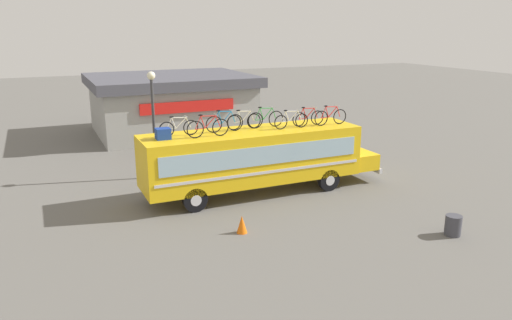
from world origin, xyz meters
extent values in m
plane|color=#605E59|center=(0.00, 0.00, 0.00)|extent=(120.00, 120.00, 0.00)
cube|color=yellow|center=(0.00, 0.00, 1.78)|extent=(9.88, 2.55, 2.26)
cube|color=yellow|center=(5.58, 0.00, 1.03)|extent=(1.28, 2.34, 0.76)
cube|color=#99B7C6|center=(0.00, -1.29, 2.08)|extent=(9.09, 0.04, 0.82)
cube|color=#99B7C6|center=(0.00, 1.29, 2.08)|extent=(9.09, 0.04, 0.82)
cube|color=silver|center=(0.00, -1.29, 1.33)|extent=(9.48, 0.03, 0.12)
cube|color=silver|center=(0.00, 1.29, 1.33)|extent=(9.48, 0.03, 0.12)
cube|color=silver|center=(6.28, 0.00, 0.57)|extent=(0.16, 2.42, 0.24)
cylinder|color=black|center=(3.36, -1.13, 0.51)|extent=(1.02, 0.28, 1.02)
cylinder|color=silver|center=(3.36, -1.13, 0.51)|extent=(0.46, 0.30, 0.46)
cylinder|color=black|center=(3.36, 1.13, 0.51)|extent=(1.02, 0.28, 1.02)
cylinder|color=silver|center=(3.36, 1.13, 0.51)|extent=(0.46, 0.30, 0.46)
cylinder|color=black|center=(-3.06, -1.13, 0.51)|extent=(1.02, 0.28, 1.02)
cylinder|color=silver|center=(-3.06, -1.13, 0.51)|extent=(0.46, 0.30, 0.46)
cylinder|color=black|center=(-3.06, 1.13, 0.51)|extent=(1.02, 0.28, 1.02)
cylinder|color=silver|center=(-3.06, 1.13, 0.51)|extent=(0.46, 0.30, 0.46)
cube|color=#193899|center=(-3.99, -0.04, 3.14)|extent=(0.58, 0.49, 0.46)
torus|color=black|center=(-3.77, 0.24, 3.24)|extent=(0.66, 0.04, 0.66)
torus|color=black|center=(-2.73, 0.24, 3.24)|extent=(0.66, 0.04, 0.66)
cylinder|color=white|center=(-3.45, 0.24, 3.49)|extent=(0.20, 0.04, 0.47)
cylinder|color=white|center=(-3.14, 0.24, 3.47)|extent=(0.48, 0.04, 0.45)
cylinder|color=white|center=(-3.23, 0.24, 3.70)|extent=(0.62, 0.04, 0.07)
cylinder|color=white|center=(-3.57, 0.24, 3.25)|extent=(0.40, 0.03, 0.05)
cylinder|color=white|center=(-3.65, 0.24, 3.48)|extent=(0.25, 0.03, 0.49)
cylinder|color=white|center=(-2.82, 0.24, 3.46)|extent=(0.22, 0.03, 0.46)
cylinder|color=silver|center=(-2.91, 0.24, 3.73)|extent=(0.03, 0.44, 0.03)
ellipsoid|color=black|center=(-3.54, 0.24, 3.75)|extent=(0.20, 0.08, 0.06)
torus|color=black|center=(-2.73, -0.41, 3.28)|extent=(0.73, 0.04, 0.73)
torus|color=black|center=(-1.63, -0.41, 3.28)|extent=(0.73, 0.04, 0.73)
cylinder|color=red|center=(-2.40, -0.41, 3.56)|extent=(0.21, 0.04, 0.53)
cylinder|color=red|center=(-2.07, -0.41, 3.54)|extent=(0.51, 0.04, 0.51)
cylinder|color=red|center=(-2.16, -0.41, 3.80)|extent=(0.66, 0.04, 0.07)
cylinder|color=red|center=(-2.52, -0.41, 3.29)|extent=(0.42, 0.03, 0.05)
cylinder|color=red|center=(-2.61, -0.41, 3.55)|extent=(0.27, 0.03, 0.55)
cylinder|color=red|center=(-1.73, -0.41, 3.53)|extent=(0.23, 0.03, 0.51)
cylinder|color=silver|center=(-1.83, -0.41, 3.83)|extent=(0.03, 0.44, 0.03)
ellipsoid|color=black|center=(-2.49, -0.41, 3.85)|extent=(0.20, 0.08, 0.06)
torus|color=black|center=(-1.68, 0.27, 3.28)|extent=(0.74, 0.04, 0.74)
torus|color=black|center=(-0.70, 0.27, 3.28)|extent=(0.74, 0.04, 0.74)
cylinder|color=#197FDB|center=(-1.39, 0.27, 3.56)|extent=(0.19, 0.04, 0.53)
cylinder|color=#197FDB|center=(-1.09, 0.27, 3.55)|extent=(0.46, 0.04, 0.51)
cylinder|color=#197FDB|center=(-1.17, 0.27, 3.81)|extent=(0.59, 0.04, 0.07)
cylinder|color=#197FDB|center=(-1.49, 0.27, 3.29)|extent=(0.37, 0.03, 0.05)
cylinder|color=#197FDB|center=(-1.57, 0.27, 3.55)|extent=(0.24, 0.03, 0.55)
cylinder|color=#197FDB|center=(-0.79, 0.27, 3.54)|extent=(0.21, 0.03, 0.52)
cylinder|color=silver|center=(-0.88, 0.27, 3.84)|extent=(0.03, 0.44, 0.03)
ellipsoid|color=black|center=(-1.47, 0.27, 3.87)|extent=(0.20, 0.08, 0.06)
torus|color=black|center=(-0.69, 0.43, 3.25)|extent=(0.68, 0.04, 0.68)
torus|color=black|center=(0.28, 0.43, 3.25)|extent=(0.68, 0.04, 0.68)
cylinder|color=white|center=(-0.40, 0.43, 3.50)|extent=(0.19, 0.04, 0.48)
cylinder|color=white|center=(-0.11, 0.43, 3.49)|extent=(0.45, 0.04, 0.46)
cylinder|color=white|center=(-0.19, 0.43, 3.72)|extent=(0.58, 0.04, 0.07)
cylinder|color=white|center=(-0.51, 0.43, 3.26)|extent=(0.37, 0.03, 0.05)
cylinder|color=white|center=(-0.58, 0.43, 3.49)|extent=(0.24, 0.03, 0.50)
cylinder|color=white|center=(0.19, 0.43, 3.48)|extent=(0.20, 0.03, 0.47)
cylinder|color=silver|center=(0.10, 0.43, 3.76)|extent=(0.03, 0.44, 0.03)
ellipsoid|color=black|center=(-0.48, 0.43, 3.78)|extent=(0.20, 0.08, 0.06)
torus|color=black|center=(0.33, 0.39, 3.28)|extent=(0.73, 0.04, 0.73)
torus|color=black|center=(1.36, 0.39, 3.28)|extent=(0.73, 0.04, 0.73)
cylinder|color=green|center=(0.64, 0.39, 3.55)|extent=(0.20, 0.04, 0.52)
cylinder|color=green|center=(0.95, 0.39, 3.54)|extent=(0.48, 0.04, 0.50)
cylinder|color=green|center=(0.87, 0.39, 3.79)|extent=(0.62, 0.04, 0.07)
cylinder|color=green|center=(0.53, 0.39, 3.29)|extent=(0.39, 0.03, 0.05)
cylinder|color=green|center=(0.45, 0.39, 3.54)|extent=(0.25, 0.03, 0.54)
cylinder|color=green|center=(1.27, 0.39, 3.53)|extent=(0.22, 0.03, 0.51)
cylinder|color=silver|center=(1.18, 0.39, 3.83)|extent=(0.03, 0.44, 0.03)
ellipsoid|color=black|center=(0.56, 0.39, 3.85)|extent=(0.20, 0.08, 0.06)
torus|color=black|center=(1.27, -0.29, 3.24)|extent=(0.65, 0.04, 0.65)
torus|color=black|center=(2.33, -0.29, 3.24)|extent=(0.65, 0.04, 0.65)
cylinder|color=white|center=(1.59, -0.29, 3.48)|extent=(0.20, 0.04, 0.46)
cylinder|color=white|center=(1.90, -0.29, 3.47)|extent=(0.49, 0.04, 0.45)
cylinder|color=white|center=(1.82, -0.29, 3.69)|extent=(0.64, 0.04, 0.07)
cylinder|color=white|center=(1.47, -0.29, 3.25)|extent=(0.40, 0.03, 0.05)
cylinder|color=white|center=(1.39, -0.29, 3.47)|extent=(0.26, 0.03, 0.48)
cylinder|color=white|center=(2.23, -0.29, 3.46)|extent=(0.22, 0.03, 0.45)
cylinder|color=silver|center=(2.14, -0.29, 3.73)|extent=(0.03, 0.44, 0.03)
ellipsoid|color=black|center=(1.50, -0.29, 3.75)|extent=(0.20, 0.08, 0.06)
torus|color=black|center=(2.34, -0.03, 3.25)|extent=(0.67, 0.04, 0.67)
torus|color=black|center=(3.31, -0.03, 3.25)|extent=(0.67, 0.04, 0.67)
cylinder|color=red|center=(2.63, -0.03, 3.50)|extent=(0.19, 0.04, 0.48)
cylinder|color=red|center=(2.92, -0.03, 3.48)|extent=(0.45, 0.04, 0.46)
cylinder|color=red|center=(2.84, -0.03, 3.72)|extent=(0.59, 0.04, 0.07)
cylinder|color=red|center=(2.52, -0.03, 3.26)|extent=(0.37, 0.03, 0.05)
cylinder|color=red|center=(2.44, -0.03, 3.49)|extent=(0.24, 0.03, 0.50)
cylinder|color=red|center=(3.22, -0.03, 3.47)|extent=(0.21, 0.03, 0.47)
cylinder|color=silver|center=(3.13, -0.03, 3.75)|extent=(0.03, 0.44, 0.03)
ellipsoid|color=black|center=(2.55, -0.03, 3.77)|extent=(0.20, 0.08, 0.06)
torus|color=black|center=(3.34, -0.33, 3.26)|extent=(0.71, 0.04, 0.71)
torus|color=black|center=(4.35, -0.33, 3.26)|extent=(0.71, 0.04, 0.71)
cylinder|color=red|center=(3.64, -0.33, 3.53)|extent=(0.20, 0.04, 0.50)
cylinder|color=red|center=(3.95, -0.33, 3.51)|extent=(0.47, 0.04, 0.49)
cylinder|color=red|center=(3.87, -0.33, 3.76)|extent=(0.61, 0.04, 0.07)
cylinder|color=red|center=(3.53, -0.33, 3.27)|extent=(0.39, 0.03, 0.05)
cylinder|color=red|center=(3.45, -0.33, 3.52)|extent=(0.25, 0.03, 0.52)
cylinder|color=red|center=(4.26, -0.33, 3.50)|extent=(0.21, 0.03, 0.49)
cylinder|color=silver|center=(4.17, -0.33, 3.80)|extent=(0.03, 0.44, 0.03)
ellipsoid|color=black|center=(3.56, -0.33, 3.82)|extent=(0.20, 0.08, 0.06)
cube|color=#9E9E99|center=(0.19, 14.60, 1.68)|extent=(10.18, 8.10, 3.35)
cube|color=#4C4C56|center=(0.19, 14.60, 3.69)|extent=(10.99, 8.75, 0.67)
cube|color=red|center=(0.19, 10.45, 2.41)|extent=(6.11, 0.16, 0.70)
cylinder|color=#3F3F47|center=(4.77, -7.27, 0.38)|extent=(0.59, 0.59, 0.76)
cone|color=orange|center=(-2.15, -3.90, 0.34)|extent=(0.39, 0.39, 0.67)
cylinder|color=#38383D|center=(-3.43, 4.13, 2.48)|extent=(0.14, 0.14, 4.96)
sphere|color=#F2EDCC|center=(-3.43, 4.13, 5.08)|extent=(0.40, 0.40, 0.40)
camera|label=1|loc=(-8.59, -19.37, 7.42)|focal=34.41mm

